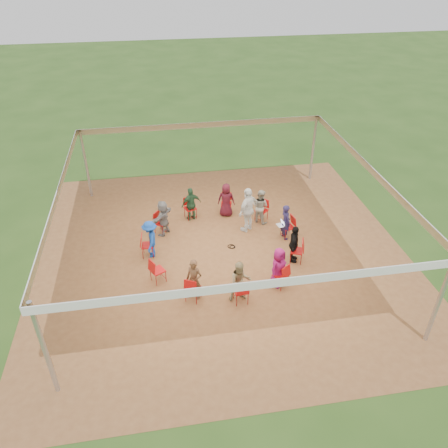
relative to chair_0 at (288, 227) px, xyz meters
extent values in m
plane|color=#294916|center=(-2.58, -0.53, -0.45)|extent=(80.00, 80.00, 0.00)
plane|color=brown|center=(-2.58, -0.53, -0.44)|extent=(13.00, 13.00, 0.00)
cylinder|color=#B2B2B7|center=(-7.58, -5.53, 1.05)|extent=(0.12, 0.12, 3.00)
cylinder|color=#B2B2B7|center=(-7.58, 4.47, 1.05)|extent=(0.12, 0.12, 3.00)
cylinder|color=#B2B2B7|center=(2.42, -5.53, 1.05)|extent=(0.12, 0.12, 3.00)
cylinder|color=#B2B2B7|center=(2.42, 4.47, 1.05)|extent=(0.12, 0.12, 3.00)
plane|color=white|center=(-2.58, -0.53, 2.55)|extent=(10.30, 10.30, 0.00)
cube|color=white|center=(-2.58, -5.68, 2.43)|extent=(10.30, 0.03, 0.24)
cube|color=white|center=(-2.58, 4.62, 2.43)|extent=(10.30, 0.03, 0.24)
cube|color=white|center=(-7.73, -0.53, 2.43)|extent=(0.03, 10.30, 0.24)
cube|color=white|center=(2.57, -0.53, 2.43)|extent=(0.03, 10.30, 0.24)
imported|color=#1F1A40|center=(-0.12, -0.02, 0.26)|extent=(0.43, 0.57, 1.41)
imported|color=#A3A18F|center=(-0.78, 1.23, 0.26)|extent=(0.76, 0.77, 1.41)
imported|color=#440F1B|center=(-2.02, 1.92, 0.26)|extent=(0.76, 0.53, 1.41)
imported|color=#275032|center=(-3.43, 1.84, 0.26)|extent=(0.92, 0.68, 1.41)
imported|color=gray|center=(-4.58, 1.00, 0.26)|extent=(1.19, 1.34, 1.41)
imported|color=#1443A6|center=(-5.09, -0.32, 0.26)|extent=(0.53, 0.95, 1.41)
imported|color=brown|center=(-3.81, -2.72, 0.26)|extent=(0.61, 0.55, 1.41)
imported|color=#96865C|center=(-2.43, -3.04, 0.26)|extent=(0.71, 0.44, 1.41)
imported|color=#8E1158|center=(-1.10, -2.56, 0.26)|extent=(0.78, 0.72, 1.41)
imported|color=black|center=(-0.24, -1.44, 0.26)|extent=(0.69, 0.92, 1.41)
imported|color=white|center=(-1.38, 0.72, 0.47)|extent=(1.16, 1.11, 1.82)
torus|color=black|center=(-2.20, -0.28, -0.43)|extent=(0.34, 0.34, 0.03)
torus|color=black|center=(-2.16, -0.32, -0.43)|extent=(0.27, 0.27, 0.03)
cube|color=#B7B7BC|center=(-0.33, -0.07, 0.16)|extent=(0.27, 0.34, 0.01)
cube|color=#B7B7BC|center=(-0.23, -0.05, 0.26)|extent=(0.13, 0.31, 0.20)
cube|color=#CCE0FF|center=(-0.24, -0.05, 0.26)|extent=(0.10, 0.27, 0.17)
camera|label=1|loc=(-4.60, -12.99, 9.05)|focal=35.00mm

